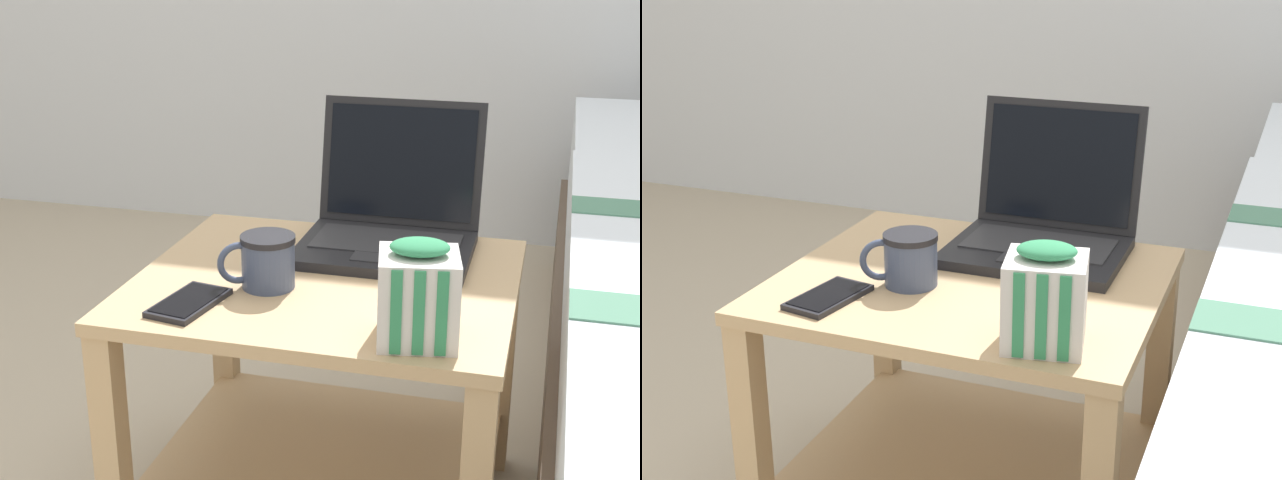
% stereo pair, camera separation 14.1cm
% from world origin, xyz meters
% --- Properties ---
extents(bedside_table, '(0.62, 0.55, 0.47)m').
position_xyz_m(bedside_table, '(0.00, 0.00, 0.30)').
color(bedside_table, tan).
rests_on(bedside_table, ground_plane).
extents(laptop, '(0.30, 0.29, 0.25)m').
position_xyz_m(laptop, '(0.07, 0.18, 0.52)').
color(laptop, black).
rests_on(laptop, bedside_table).
extents(mug_front_left, '(0.12, 0.09, 0.09)m').
position_xyz_m(mug_front_left, '(-0.08, -0.06, 0.52)').
color(mug_front_left, '#3F4C6B').
rests_on(mug_front_left, bedside_table).
extents(snack_bag, '(0.13, 0.12, 0.15)m').
position_xyz_m(snack_bag, '(0.18, -0.20, 0.54)').
color(snack_bag, silver).
rests_on(snack_bag, bedside_table).
extents(cell_phone, '(0.10, 0.15, 0.01)m').
position_xyz_m(cell_phone, '(-0.17, -0.17, 0.47)').
color(cell_phone, black).
rests_on(cell_phone, bedside_table).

